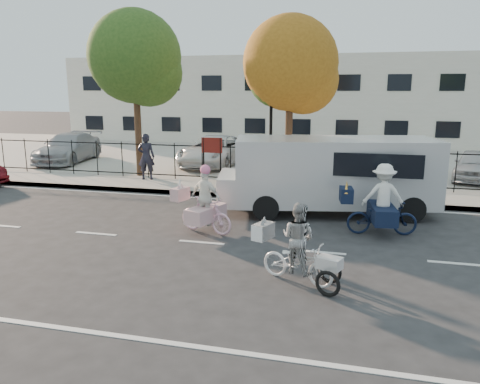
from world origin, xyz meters
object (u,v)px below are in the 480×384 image
(unicorn_bike, at_px, (205,208))
(lot_car_d, at_px, (475,165))
(lamppost, at_px, (271,108))
(lot_car_c, at_px, (294,155))
(lot_car_a, at_px, (68,148))
(bull_bike, at_px, (381,207))
(pedestrian, at_px, (146,157))
(zebra_trike, at_px, (298,252))
(lot_car_b, at_px, (214,151))
(white_van, at_px, (330,172))

(unicorn_bike, distance_m, lot_car_d, 12.53)
(lamppost, relative_size, lot_car_c, 1.07)
(lot_car_a, xyz_separation_m, lot_car_d, (19.11, -0.33, -0.10))
(bull_bike, bearing_deg, lot_car_c, 13.67)
(lamppost, height_order, pedestrian, lamppost)
(zebra_trike, distance_m, lot_car_c, 12.73)
(unicorn_bike, xyz_separation_m, lot_car_c, (1.06, 9.88, 0.13))
(zebra_trike, distance_m, lot_car_b, 14.11)
(lot_car_a, height_order, lot_car_d, lot_car_a)
(white_van, relative_size, lot_car_c, 1.72)
(zebra_trike, distance_m, white_van, 5.70)
(zebra_trike, xyz_separation_m, white_van, (0.27, 5.66, 0.66))
(bull_bike, distance_m, white_van, 2.51)
(bull_bike, xyz_separation_m, lot_car_b, (-7.50, 9.19, 0.10))
(bull_bike, xyz_separation_m, lot_car_c, (-3.55, 8.91, 0.05))
(lot_car_b, bearing_deg, lot_car_a, -171.07)
(lot_car_b, relative_size, lot_car_d, 1.42)
(lamppost, distance_m, bull_bike, 6.75)
(lamppost, height_order, lot_car_c, lamppost)
(bull_bike, distance_m, lot_car_a, 17.31)
(zebra_trike, xyz_separation_m, pedestrian, (-7.37, 8.66, 0.46))
(lamppost, height_order, lot_car_b, lamppost)
(lamppost, distance_m, lot_car_b, 5.97)
(lot_car_b, bearing_deg, white_van, -46.82)
(lot_car_a, relative_size, lot_car_b, 0.96)
(lamppost, relative_size, bull_bike, 2.06)
(zebra_trike, relative_size, lot_car_c, 0.47)
(unicorn_bike, height_order, bull_bike, bull_bike)
(bull_bike, xyz_separation_m, lot_car_a, (-15.11, 8.45, 0.10))
(lot_car_a, xyz_separation_m, lot_car_c, (11.56, 0.45, -0.05))
(bull_bike, bearing_deg, pedestrian, 53.33)
(unicorn_bike, relative_size, white_van, 0.27)
(zebra_trike, bearing_deg, pedestrian, 61.63)
(pedestrian, bearing_deg, lamppost, 167.57)
(lamppost, relative_size, lot_car_d, 1.19)
(lot_car_a, bearing_deg, lot_car_d, -9.03)
(pedestrian, relative_size, lot_car_d, 0.52)
(white_van, bearing_deg, unicorn_bike, -148.30)
(zebra_trike, distance_m, pedestrian, 11.38)
(unicorn_bike, xyz_separation_m, bull_bike, (4.61, 0.98, 0.08))
(zebra_trike, xyz_separation_m, lot_car_a, (-13.37, 12.15, 0.23))
(zebra_trike, distance_m, lot_car_d, 13.14)
(white_van, relative_size, lot_car_a, 1.41)
(pedestrian, bearing_deg, lot_car_b, -123.32)
(unicorn_bike, height_order, lot_car_d, unicorn_bike)
(bull_bike, distance_m, lot_car_c, 9.59)
(lot_car_b, distance_m, lot_car_c, 3.96)
(lamppost, relative_size, pedestrian, 2.28)
(unicorn_bike, bearing_deg, lamppost, 11.08)
(lot_car_c, bearing_deg, lot_car_d, -26.80)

